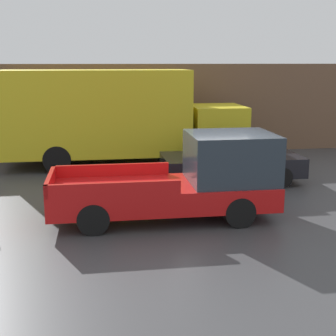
# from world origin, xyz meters

# --- Properties ---
(ground_plane) EXTENTS (60.00, 60.00, 0.00)m
(ground_plane) POSITION_xyz_m (0.00, 0.00, 0.00)
(ground_plane) COLOR #3D3D3F
(building_wall) EXTENTS (28.00, 0.15, 3.74)m
(building_wall) POSITION_xyz_m (0.00, 8.30, 1.87)
(building_wall) COLOR brown
(building_wall) RESTS_ON ground
(pickup_truck) EXTENTS (5.51, 2.04, 2.11)m
(pickup_truck) POSITION_xyz_m (-0.69, -0.27, 0.97)
(pickup_truck) COLOR red
(pickup_truck) RESTS_ON ground
(car) EXTENTS (4.40, 1.99, 1.57)m
(car) POSITION_xyz_m (1.37, 2.94, 0.79)
(car) COLOR black
(car) RESTS_ON ground
(delivery_truck) EXTENTS (8.98, 2.43, 3.54)m
(delivery_truck) POSITION_xyz_m (-2.33, 6.11, 1.88)
(delivery_truck) COLOR gold
(delivery_truck) RESTS_ON ground
(newspaper_box) EXTENTS (0.45, 0.40, 1.08)m
(newspaper_box) POSITION_xyz_m (-1.56, 7.97, 0.54)
(newspaper_box) COLOR gold
(newspaper_box) RESTS_ON ground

